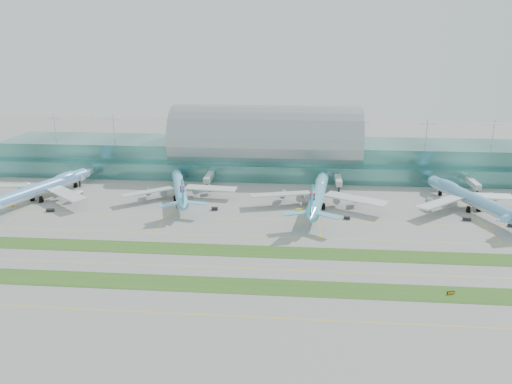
# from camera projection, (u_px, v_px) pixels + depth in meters

# --- Properties ---
(ground) EXTENTS (700.00, 700.00, 0.00)m
(ground) POSITION_uv_depth(u_px,v_px,m) (244.00, 253.00, 202.13)
(ground) COLOR gray
(ground) RESTS_ON ground
(terminal) EXTENTS (340.00, 69.10, 36.00)m
(terminal) POSITION_uv_depth(u_px,v_px,m) (266.00, 150.00, 320.51)
(terminal) COLOR #3D7A75
(terminal) RESTS_ON ground
(grass_strip_near) EXTENTS (420.00, 12.00, 0.08)m
(grass_strip_near) POSITION_uv_depth(u_px,v_px,m) (236.00, 286.00, 175.47)
(grass_strip_near) COLOR #2D591E
(grass_strip_near) RESTS_ON ground
(grass_strip_far) EXTENTS (420.00, 12.00, 0.08)m
(grass_strip_far) POSITION_uv_depth(u_px,v_px,m) (245.00, 251.00, 204.03)
(grass_strip_far) COLOR #2D591E
(grass_strip_far) RESTS_ON ground
(taxiline_a) EXTENTS (420.00, 0.35, 0.01)m
(taxiline_a) POSITION_uv_depth(u_px,v_px,m) (228.00, 316.00, 156.45)
(taxiline_a) COLOR yellow
(taxiline_a) RESTS_ON ground
(taxiline_b) EXTENTS (420.00, 0.35, 0.01)m
(taxiline_b) POSITION_uv_depth(u_px,v_px,m) (240.00, 268.00, 188.81)
(taxiline_b) COLOR yellow
(taxiline_b) RESTS_ON ground
(taxiline_c) EXTENTS (420.00, 0.35, 0.01)m
(taxiline_c) POSITION_uv_depth(u_px,v_px,m) (249.00, 236.00, 219.26)
(taxiline_c) COLOR yellow
(taxiline_c) RESTS_ON ground
(taxiline_d) EXTENTS (420.00, 0.35, 0.01)m
(taxiline_d) POSITION_uv_depth(u_px,v_px,m) (253.00, 219.00, 240.20)
(taxiline_d) COLOR yellow
(taxiline_d) RESTS_ON ground
(airliner_a) EXTENTS (66.84, 77.60, 21.95)m
(airliner_a) POSITION_uv_depth(u_px,v_px,m) (42.00, 187.00, 267.78)
(airliner_a) COLOR #66A1E1
(airliner_a) RESTS_ON ground
(airliner_b) EXTENTS (59.71, 69.16, 19.44)m
(airliner_b) POSITION_uv_depth(u_px,v_px,m) (180.00, 188.00, 269.68)
(airliner_b) COLOR #6EC1F3
(airliner_b) RESTS_ON ground
(airliner_c) EXTENTS (70.04, 80.00, 22.02)m
(airliner_c) POSITION_uv_depth(u_px,v_px,m) (318.00, 194.00, 256.52)
(airliner_c) COLOR #64BEDD
(airliner_c) RESTS_ON ground
(airliner_d) EXTENTS (63.97, 74.46, 21.22)m
(airliner_d) POSITION_uv_depth(u_px,v_px,m) (469.00, 197.00, 252.36)
(airliner_d) COLOR #60A4D5
(airliner_d) RESTS_ON ground
(gse_a) EXTENTS (3.50, 2.70, 1.38)m
(gse_a) POSITION_uv_depth(u_px,v_px,m) (10.00, 205.00, 257.86)
(gse_a) COLOR gold
(gse_a) RESTS_ON ground
(gse_b) EXTENTS (3.83, 2.39, 1.45)m
(gse_b) POSITION_uv_depth(u_px,v_px,m) (50.00, 210.00, 250.21)
(gse_b) COLOR black
(gse_b) RESTS_ON ground
(gse_c) EXTENTS (3.63, 2.28, 1.47)m
(gse_c) POSITION_uv_depth(u_px,v_px,m) (180.00, 206.00, 255.74)
(gse_c) COLOR black
(gse_c) RESTS_ON ground
(gse_d) EXTENTS (3.20, 1.86, 1.58)m
(gse_d) POSITION_uv_depth(u_px,v_px,m) (215.00, 209.00, 252.33)
(gse_d) COLOR black
(gse_d) RESTS_ON ground
(gse_e) EXTENTS (4.09, 2.83, 1.75)m
(gse_e) POSITION_uv_depth(u_px,v_px,m) (299.00, 211.00, 249.09)
(gse_e) COLOR #C4AE0B
(gse_e) RESTS_ON ground
(gse_f) EXTENTS (3.31, 2.30, 1.40)m
(gse_f) POSITION_uv_depth(u_px,v_px,m) (347.00, 218.00, 239.80)
(gse_f) COLOR black
(gse_f) RESTS_ON ground
(gse_g) EXTENTS (3.89, 2.43, 1.62)m
(gse_g) POSITION_uv_depth(u_px,v_px,m) (467.00, 219.00, 237.92)
(gse_g) COLOR black
(gse_g) RESTS_ON ground
(gse_h) EXTENTS (4.03, 2.56, 1.54)m
(gse_h) POSITION_uv_depth(u_px,v_px,m) (512.00, 225.00, 230.28)
(gse_h) COLOR black
(gse_h) RESTS_ON ground
(taxiway_sign_east) EXTENTS (2.73, 1.02, 1.17)m
(taxiway_sign_east) POSITION_uv_depth(u_px,v_px,m) (451.00, 293.00, 169.45)
(taxiway_sign_east) COLOR black
(taxiway_sign_east) RESTS_ON ground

